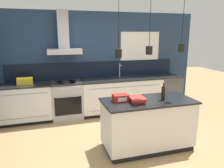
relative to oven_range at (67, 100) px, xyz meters
name	(u,v)px	position (x,y,z in m)	size (l,w,h in m)	color
ground_plane	(120,144)	(0.81, -1.69, -0.46)	(16.00, 16.00, 0.00)	tan
wall_back	(94,61)	(0.76, 0.31, 0.90)	(5.60, 2.40, 2.60)	navy
counter_run_left	(25,103)	(-0.96, 0.01, 0.01)	(1.21, 0.64, 0.91)	black
counter_run_sink	(121,95)	(1.43, 0.01, 0.01)	(2.15, 0.64, 1.28)	black
oven_range	(67,100)	(0.00, 0.00, 0.00)	(0.73, 0.66, 0.91)	#B5B5BA
dishwasher	(167,91)	(2.80, 0.00, 0.00)	(0.61, 0.65, 0.91)	#4C4C51
kitchen_island	(147,124)	(1.25, -1.92, 0.00)	(1.62, 0.79, 0.91)	black
bottle_on_island	(163,93)	(1.50, -1.99, 0.58)	(0.07, 0.07, 0.30)	black
book_stack	(137,100)	(1.01, -1.99, 0.51)	(0.28, 0.33, 0.09)	#B2332D
red_supply_box	(121,98)	(0.76, -1.85, 0.52)	(0.26, 0.20, 0.12)	red
yellow_toolbox	(25,81)	(-0.93, 0.00, 0.54)	(0.34, 0.18, 0.19)	gold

